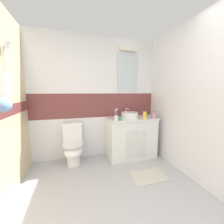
{
  "coord_description": "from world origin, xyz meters",
  "views": [
    {
      "loc": [
        -0.47,
        -0.4,
        1.38
      ],
      "look_at": [
        0.16,
        1.8,
        1.04
      ],
      "focal_mm": 21.49,
      "sensor_mm": 36.0,
      "label": 1
    }
  ],
  "objects_px": {
    "toothbrush_cup": "(116,117)",
    "soap_dispenser": "(154,116)",
    "sink_basin": "(129,115)",
    "toilet": "(73,145)",
    "mouthwash_bottle": "(145,115)",
    "lotion_bottle_short": "(120,118)"
  },
  "relations": [
    {
      "from": "toothbrush_cup",
      "to": "soap_dispenser",
      "type": "bearing_deg",
      "value": -1.19
    },
    {
      "from": "sink_basin",
      "to": "toothbrush_cup",
      "type": "bearing_deg",
      "value": -153.63
    },
    {
      "from": "toilet",
      "to": "mouthwash_bottle",
      "type": "relative_size",
      "value": 4.65
    },
    {
      "from": "soap_dispenser",
      "to": "toothbrush_cup",
      "type": "bearing_deg",
      "value": 178.81
    },
    {
      "from": "sink_basin",
      "to": "toilet",
      "type": "height_order",
      "value": "sink_basin"
    },
    {
      "from": "soap_dispenser",
      "to": "sink_basin",
      "type": "bearing_deg",
      "value": 158.08
    },
    {
      "from": "soap_dispenser",
      "to": "mouthwash_bottle",
      "type": "bearing_deg",
      "value": -179.04
    },
    {
      "from": "sink_basin",
      "to": "toothbrush_cup",
      "type": "height_order",
      "value": "toothbrush_cup"
    },
    {
      "from": "toilet",
      "to": "toothbrush_cup",
      "type": "relative_size",
      "value": 3.51
    },
    {
      "from": "toilet",
      "to": "sink_basin",
      "type": "bearing_deg",
      "value": -1.53
    },
    {
      "from": "mouthwash_bottle",
      "to": "lotion_bottle_short",
      "type": "bearing_deg",
      "value": 179.44
    },
    {
      "from": "toilet",
      "to": "lotion_bottle_short",
      "type": "distance_m",
      "value": 1.05
    },
    {
      "from": "toilet",
      "to": "toothbrush_cup",
      "type": "bearing_deg",
      "value": -13.86
    },
    {
      "from": "toothbrush_cup",
      "to": "soap_dispenser",
      "type": "height_order",
      "value": "toothbrush_cup"
    },
    {
      "from": "toothbrush_cup",
      "to": "mouthwash_bottle",
      "type": "bearing_deg",
      "value": -1.96
    },
    {
      "from": "sink_basin",
      "to": "soap_dispenser",
      "type": "height_order",
      "value": "sink_basin"
    },
    {
      "from": "toothbrush_cup",
      "to": "mouthwash_bottle",
      "type": "relative_size",
      "value": 1.32
    },
    {
      "from": "sink_basin",
      "to": "toothbrush_cup",
      "type": "relative_size",
      "value": 1.68
    },
    {
      "from": "toothbrush_cup",
      "to": "lotion_bottle_short",
      "type": "distance_m",
      "value": 0.08
    },
    {
      "from": "toilet",
      "to": "soap_dispenser",
      "type": "distance_m",
      "value": 1.71
    },
    {
      "from": "toilet",
      "to": "lotion_bottle_short",
      "type": "relative_size",
      "value": 7.96
    },
    {
      "from": "soap_dispenser",
      "to": "mouthwash_bottle",
      "type": "distance_m",
      "value": 0.21
    }
  ]
}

